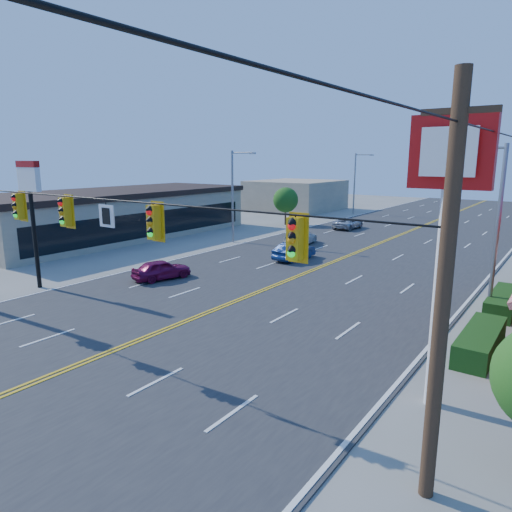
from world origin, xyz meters
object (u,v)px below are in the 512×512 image
Objects in this scene: signal_span at (84,229)px; car_silver at (348,224)px; car_blue at (294,252)px; pizza_hut_sign at (31,198)px; car_white at (300,238)px; kfc_pylon at (447,206)px; car_magenta at (162,270)px.

car_silver is at bearing 99.25° from signal_span.
signal_span is at bearing 100.31° from car_silver.
signal_span reaches higher than car_blue.
pizza_hut_sign is 21.49m from car_white.
pizza_hut_sign is at bearing 159.81° from signal_span.
car_white is (-5.25, 24.24, -4.23)m from signal_span.
car_white is 1.08× the size of car_silver.
kfc_pylon is 2.21× the size of car_blue.
car_silver is (-5.70, 34.99, -4.30)m from signal_span.
car_magenta reaches higher than car_silver.
signal_span reaches higher than car_white.
car_silver is (-0.45, 10.75, -0.08)m from car_white.
car_blue is (3.74, 9.52, 0.02)m from car_magenta.
car_silver is (0.63, 25.71, -0.03)m from car_magenta.
car_white is at bearing 128.97° from kfc_pylon.
car_magenta is at bearing 124.33° from signal_span.
signal_span is 11.60m from pizza_hut_sign.
kfc_pylon is 2.36× the size of car_magenta.
car_blue reaches higher than car_silver.
car_silver is (-3.11, 16.19, -0.05)m from car_blue.
pizza_hut_sign is (-10.88, 4.00, 0.30)m from signal_span.
car_white is at bearing 93.45° from car_silver.
car_magenta is 25.72m from car_silver.
car_blue is 6.06m from car_white.
kfc_pylon is at bearing 179.07° from car_magenta.
car_blue is at bearing -95.58° from car_magenta.
car_blue is (8.29, 14.79, -4.55)m from pizza_hut_sign.
pizza_hut_sign reaches higher than car_magenta.
signal_span is 12.02m from car_magenta.
signal_span is 25.16m from car_white.
car_magenta is at bearing 163.19° from kfc_pylon.
car_blue is at bearing 132.82° from kfc_pylon.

